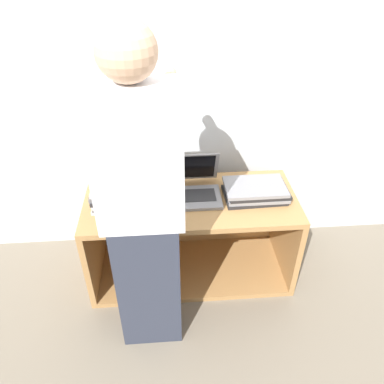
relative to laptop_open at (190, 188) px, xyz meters
name	(u,v)px	position (x,y,z in m)	size (l,w,h in m)	color
ground_plane	(194,302)	(0.00, -0.35, -0.68)	(12.00, 12.00, 0.00)	#756B5B
wall_back	(186,89)	(0.00, 0.35, 0.52)	(8.00, 0.05, 2.40)	silver
cart	(190,230)	(0.00, 0.01, -0.37)	(1.34, 0.59, 0.63)	#A87A47
laptop_open	(190,188)	(0.00, 0.00, 0.00)	(0.38, 0.34, 0.25)	gray
laptop_stack_left	(125,193)	(-0.41, -0.06, 0.02)	(0.39, 0.27, 0.15)	#B7B7BC
laptop_stack_right	(255,191)	(0.41, -0.06, -0.01)	(0.40, 0.26, 0.09)	#232326
person	(143,214)	(-0.27, -0.52, 0.23)	(0.40, 0.54, 1.79)	#2D3342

